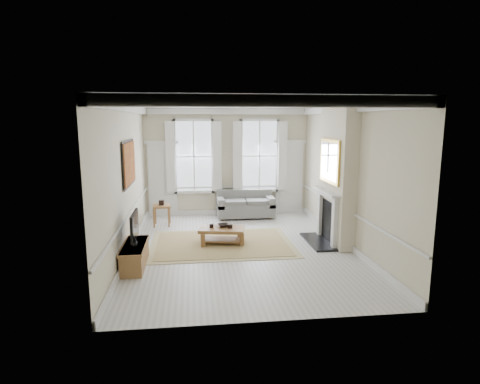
{
  "coord_description": "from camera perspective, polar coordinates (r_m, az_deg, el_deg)",
  "views": [
    {
      "loc": [
        -1.11,
        -9.18,
        3.04
      ],
      "look_at": [
        0.07,
        0.67,
        1.25
      ],
      "focal_mm": 30.0,
      "sensor_mm": 36.0,
      "label": 1
    }
  ],
  "objects": [
    {
      "name": "sofa",
      "position": [
        12.69,
        0.74,
        -2.0
      ],
      "size": [
        1.77,
        0.86,
        0.84
      ],
      "color": "#5F605D",
      "rests_on": "floor"
    },
    {
      "name": "painting",
      "position": [
        9.65,
        -15.5,
        3.96
      ],
      "size": [
        0.05,
        1.66,
        1.06
      ],
      "primitive_type": "cube",
      "color": "#AA621D",
      "rests_on": "left_wall"
    },
    {
      "name": "mirror",
      "position": [
        10.0,
        12.6,
        4.3
      ],
      "size": [
        0.06,
        1.26,
        1.06
      ],
      "primitive_type": "cube",
      "color": "gold",
      "rests_on": "chimney_breast"
    },
    {
      "name": "ceramic_pot_a",
      "position": [
        9.96,
        -4.08,
        -4.78
      ],
      "size": [
        0.11,
        0.11,
        0.11
      ],
      "primitive_type": "cylinder",
      "color": "black",
      "rests_on": "coffee_table"
    },
    {
      "name": "fireplace",
      "position": [
        10.21,
        12.26,
        -3.07
      ],
      "size": [
        0.21,
        1.45,
        1.33
      ],
      "color": "silver",
      "rests_on": "floor"
    },
    {
      "name": "rug",
      "position": [
        10.05,
        -2.59,
        -7.32
      ],
      "size": [
        3.5,
        2.6,
        0.02
      ],
      "primitive_type": "cube",
      "color": "tan",
      "rests_on": "floor"
    },
    {
      "name": "left_wall",
      "position": [
        9.4,
        -15.91,
        1.64
      ],
      "size": [
        0.0,
        7.2,
        7.2
      ],
      "primitive_type": "plane",
      "rotation": [
        1.57,
        0.0,
        1.57
      ],
      "color": "beige",
      "rests_on": "floor"
    },
    {
      "name": "tv_stand",
      "position": [
        8.77,
        -14.73,
        -8.74
      ],
      "size": [
        0.43,
        1.35,
        0.48
      ],
      "primitive_type": "cube",
      "color": "brown",
      "rests_on": "floor"
    },
    {
      "name": "back_wall",
      "position": [
        12.9,
        -1.88,
        4.25
      ],
      "size": [
        5.2,
        0.0,
        5.2
      ],
      "primitive_type": "plane",
      "rotation": [
        1.57,
        0.0,
        0.0
      ],
      "color": "beige",
      "rests_on": "floor"
    },
    {
      "name": "floor",
      "position": [
        9.74,
        0.03,
        -7.97
      ],
      "size": [
        7.2,
        7.2,
        0.0
      ],
      "primitive_type": "plane",
      "color": "#B7B5AD",
      "rests_on": "ground"
    },
    {
      "name": "ceramic_pot_b",
      "position": [
        9.89,
        -1.43,
        -4.9
      ],
      "size": [
        0.13,
        0.13,
        0.09
      ],
      "primitive_type": "cylinder",
      "color": "black",
      "rests_on": "coffee_table"
    },
    {
      "name": "hearth",
      "position": [
        10.33,
        11.06,
        -6.94
      ],
      "size": [
        0.55,
        1.5,
        0.05
      ],
      "primitive_type": "cube",
      "color": "black",
      "rests_on": "floor"
    },
    {
      "name": "tv",
      "position": [
        8.58,
        -14.77,
        -4.71
      ],
      "size": [
        0.08,
        0.9,
        0.68
      ],
      "color": "black",
      "rests_on": "tv_stand"
    },
    {
      "name": "window_right",
      "position": [
        12.97,
        2.78,
        5.16
      ],
      "size": [
        1.26,
        0.2,
        2.2
      ],
      "primitive_type": null,
      "color": "#B2BCC6",
      "rests_on": "back_wall"
    },
    {
      "name": "right_wall",
      "position": [
        9.99,
        15.01,
        2.17
      ],
      "size": [
        0.0,
        7.2,
        7.2
      ],
      "primitive_type": "plane",
      "rotation": [
        1.57,
        0.0,
        -1.57
      ],
      "color": "beige",
      "rests_on": "floor"
    },
    {
      "name": "door_left",
      "position": [
        12.92,
        -10.95,
        1.62
      ],
      "size": [
        0.9,
        0.08,
        2.3
      ],
      "primitive_type": "cube",
      "color": "silver",
      "rests_on": "floor"
    },
    {
      "name": "chimney_breast",
      "position": [
        10.12,
        13.67,
        2.32
      ],
      "size": [
        0.35,
        1.7,
        3.38
      ],
      "primitive_type": "cube",
      "color": "beige",
      "rests_on": "floor"
    },
    {
      "name": "coffee_table",
      "position": [
        9.96,
        -2.61,
        -5.55
      ],
      "size": [
        1.2,
        0.84,
        0.41
      ],
      "rotation": [
        0.0,
        0.0,
        -0.19
      ],
      "color": "brown",
      "rests_on": "rug"
    },
    {
      "name": "bowl",
      "position": [
        10.03,
        -2.37,
        -4.76
      ],
      "size": [
        0.35,
        0.35,
        0.07
      ],
      "primitive_type": "imported",
      "rotation": [
        0.0,
        0.0,
        0.23
      ],
      "color": "black",
      "rests_on": "coffee_table"
    },
    {
      "name": "window_left",
      "position": [
        12.79,
        -6.58,
        5.04
      ],
      "size": [
        1.26,
        0.2,
        2.2
      ],
      "primitive_type": null,
      "color": "#B2BCC6",
      "rests_on": "back_wall"
    },
    {
      "name": "ceiling",
      "position": [
        9.26,
        0.03,
        12.45
      ],
      "size": [
        7.2,
        7.2,
        0.0
      ],
      "primitive_type": "plane",
      "rotation": [
        3.14,
        0.0,
        0.0
      ],
      "color": "white",
      "rests_on": "back_wall"
    },
    {
      "name": "side_table",
      "position": [
        11.86,
        -11.08,
        -2.36
      ],
      "size": [
        0.55,
        0.55,
        0.61
      ],
      "rotation": [
        0.0,
        0.0,
        0.11
      ],
      "color": "brown",
      "rests_on": "floor"
    },
    {
      "name": "door_right",
      "position": [
        13.26,
        7.01,
        1.95
      ],
      "size": [
        0.9,
        0.08,
        2.3
      ],
      "primitive_type": "cube",
      "color": "silver",
      "rests_on": "floor"
    }
  ]
}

